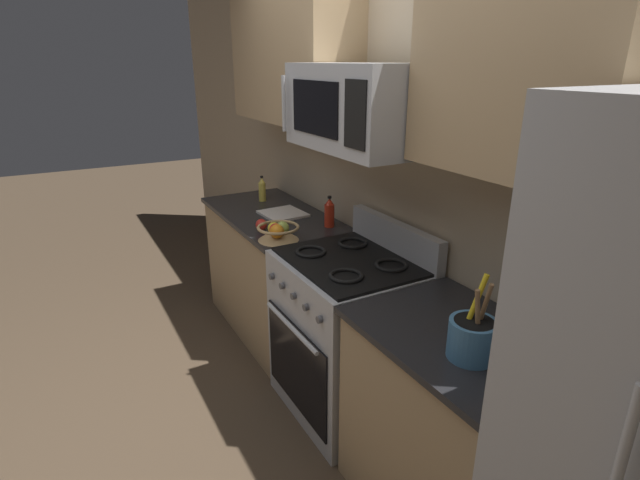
{
  "coord_description": "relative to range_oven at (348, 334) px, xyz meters",
  "views": [
    {
      "loc": [
        2.02,
        -0.58,
        1.92
      ],
      "look_at": [
        -0.09,
        0.59,
        1.03
      ],
      "focal_mm": 27.45,
      "sensor_mm": 36.0,
      "label": 1
    }
  ],
  "objects": [
    {
      "name": "ground_plane",
      "position": [
        0.0,
        -0.72,
        -0.47
      ],
      "size": [
        16.0,
        16.0,
        0.0
      ],
      "primitive_type": "plane",
      "color": "#473828"
    },
    {
      "name": "wall_back",
      "position": [
        0.0,
        0.39,
        0.83
      ],
      "size": [
        8.0,
        0.1,
        2.6
      ],
      "primitive_type": "cube",
      "color": "tan",
      "rests_on": "ground"
    },
    {
      "name": "counter_left",
      "position": [
        -1.02,
        -0.0,
        -0.02
      ],
      "size": [
        1.26,
        0.65,
        0.91
      ],
      "color": "tan",
      "rests_on": "ground"
    },
    {
      "name": "range_oven",
      "position": [
        0.0,
        0.0,
        0.0
      ],
      "size": [
        0.76,
        0.69,
        1.09
      ],
      "color": "#B2B5BA",
      "rests_on": "ground"
    },
    {
      "name": "counter_right",
      "position": [
        0.82,
        -0.0,
        -0.02
      ],
      "size": [
        0.86,
        0.65,
        0.91
      ],
      "color": "tan",
      "rests_on": "ground"
    },
    {
      "name": "microwave",
      "position": [
        -0.0,
        0.03,
        1.23
      ],
      "size": [
        0.78,
        0.44,
        0.4
      ],
      "color": "#B2B5BA"
    },
    {
      "name": "upper_cabinets_left",
      "position": [
        -1.03,
        0.17,
        1.45
      ],
      "size": [
        1.25,
        0.34,
        0.79
      ],
      "color": "tan"
    },
    {
      "name": "upper_cabinets_right",
      "position": [
        0.82,
        0.17,
        1.45
      ],
      "size": [
        0.85,
        0.34,
        0.79
      ],
      "color": "tan"
    },
    {
      "name": "utensil_crock",
      "position": [
        0.96,
        -0.09,
        0.52
      ],
      "size": [
        0.17,
        0.17,
        0.32
      ],
      "color": "teal",
      "rests_on": "counter_right"
    },
    {
      "name": "fruit_basket",
      "position": [
        -0.49,
        -0.19,
        0.49
      ],
      "size": [
        0.25,
        0.25,
        0.11
      ],
      "color": "tan",
      "rests_on": "counter_left"
    },
    {
      "name": "apple_loose",
      "position": [
        -0.71,
        -0.21,
        0.47
      ],
      "size": [
        0.07,
        0.07,
        0.07
      ],
      "primitive_type": "sphere",
      "color": "red",
      "rests_on": "counter_left"
    },
    {
      "name": "cutting_board",
      "position": [
        -0.94,
        0.05,
        0.44
      ],
      "size": [
        0.3,
        0.29,
        0.02
      ],
      "primitive_type": "cube",
      "rotation": [
        0.0,
        0.0,
        0.06
      ],
      "color": "silver",
      "rests_on": "counter_left"
    },
    {
      "name": "bottle_hot_sauce",
      "position": [
        -0.57,
        0.2,
        0.53
      ],
      "size": [
        0.06,
        0.06,
        0.2
      ],
      "color": "red",
      "rests_on": "counter_left"
    },
    {
      "name": "bottle_oil",
      "position": [
        -1.34,
        0.06,
        0.52
      ],
      "size": [
        0.05,
        0.05,
        0.19
      ],
      "color": "gold",
      "rests_on": "counter_left"
    },
    {
      "name": "bottle_vinegar",
      "position": [
        1.13,
        0.06,
        0.55
      ],
      "size": [
        0.06,
        0.06,
        0.25
      ],
      "color": "silver",
      "rests_on": "counter_right"
    },
    {
      "name": "prep_bowl",
      "position": [
        0.86,
        0.11,
        0.46
      ],
      "size": [
        0.11,
        0.11,
        0.04
      ],
      "color": "teal",
      "rests_on": "counter_right"
    }
  ]
}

